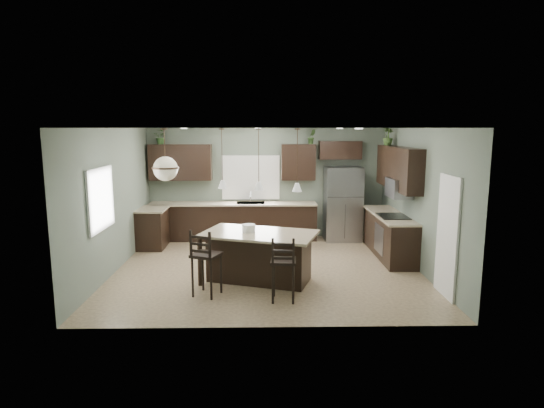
{
  "coord_description": "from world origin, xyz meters",
  "views": [
    {
      "loc": [
        -0.07,
        -8.83,
        2.8
      ],
      "look_at": [
        0.1,
        0.4,
        1.25
      ],
      "focal_mm": 30.0,
      "sensor_mm": 36.0,
      "label": 1
    }
  ],
  "objects_px": {
    "plant_back_left": "(161,137)",
    "bar_stool_right": "(283,268)",
    "kitchen_island": "(259,257)",
    "serving_dish": "(249,228)",
    "refrigerator": "(343,204)",
    "bar_stool_left": "(207,262)"
  },
  "relations": [
    {
      "from": "serving_dish",
      "to": "bar_stool_left",
      "type": "height_order",
      "value": "bar_stool_left"
    },
    {
      "from": "bar_stool_left",
      "to": "bar_stool_right",
      "type": "height_order",
      "value": "bar_stool_left"
    },
    {
      "from": "refrigerator",
      "to": "serving_dish",
      "type": "distance_m",
      "value": 3.82
    },
    {
      "from": "bar_stool_right",
      "to": "kitchen_island",
      "type": "bearing_deg",
      "value": 117.63
    },
    {
      "from": "refrigerator",
      "to": "serving_dish",
      "type": "height_order",
      "value": "refrigerator"
    },
    {
      "from": "serving_dish",
      "to": "refrigerator",
      "type": "bearing_deg",
      "value": 53.75
    },
    {
      "from": "kitchen_island",
      "to": "bar_stool_left",
      "type": "height_order",
      "value": "bar_stool_left"
    },
    {
      "from": "bar_stool_right",
      "to": "plant_back_left",
      "type": "relative_size",
      "value": 3.06
    },
    {
      "from": "refrigerator",
      "to": "bar_stool_right",
      "type": "bearing_deg",
      "value": -112.19
    },
    {
      "from": "serving_dish",
      "to": "bar_stool_right",
      "type": "relative_size",
      "value": 0.22
    },
    {
      "from": "refrigerator",
      "to": "serving_dish",
      "type": "relative_size",
      "value": 7.71
    },
    {
      "from": "kitchen_island",
      "to": "serving_dish",
      "type": "distance_m",
      "value": 0.57
    },
    {
      "from": "kitchen_island",
      "to": "bar_stool_left",
      "type": "bearing_deg",
      "value": -124.02
    },
    {
      "from": "serving_dish",
      "to": "bar_stool_left",
      "type": "distance_m",
      "value": 1.09
    },
    {
      "from": "kitchen_island",
      "to": "plant_back_left",
      "type": "relative_size",
      "value": 5.66
    },
    {
      "from": "kitchen_island",
      "to": "bar_stool_right",
      "type": "bearing_deg",
      "value": -48.47
    },
    {
      "from": "kitchen_island",
      "to": "serving_dish",
      "type": "height_order",
      "value": "serving_dish"
    },
    {
      "from": "refrigerator",
      "to": "bar_stool_right",
      "type": "xyz_separation_m",
      "value": [
        -1.66,
        -4.08,
        -0.38
      ]
    },
    {
      "from": "refrigerator",
      "to": "bar_stool_right",
      "type": "distance_m",
      "value": 4.42
    },
    {
      "from": "bar_stool_right",
      "to": "plant_back_left",
      "type": "bearing_deg",
      "value": 128.03
    },
    {
      "from": "plant_back_left",
      "to": "bar_stool_right",
      "type": "bearing_deg",
      "value": -56.35
    },
    {
      "from": "bar_stool_left",
      "to": "plant_back_left",
      "type": "bearing_deg",
      "value": 133.5
    }
  ]
}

